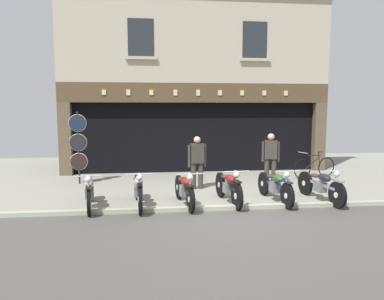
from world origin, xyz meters
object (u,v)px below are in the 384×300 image
salesman_left (197,160)px  shopkeeper_center (271,156)px  tyre_sign_pole (78,143)px  motorcycle_left (138,189)px  motorcycle_far_left (89,191)px  advert_board_far (283,129)px  advert_board_near (253,127)px  motorcycle_center_left (184,189)px  motorcycle_center_right (275,186)px  motorcycle_center (228,186)px  leaning_bicycle (315,167)px  motorcycle_right (321,185)px

salesman_left → shopkeeper_center: 2.44m
tyre_sign_pole → motorcycle_left: bearing=-56.4°
motorcycle_far_left → advert_board_far: 8.23m
advert_board_far → advert_board_near: bearing=-180.0°
motorcycle_center_left → motorcycle_center_right: bearing=175.4°
motorcycle_center → shopkeeper_center: shopkeeper_center is taller
leaning_bicycle → advert_board_far: bearing=3.0°
shopkeeper_center → motorcycle_right: bearing=117.1°
tyre_sign_pole → advert_board_near: bearing=16.6°
motorcycle_left → advert_board_far: bearing=-143.3°
advert_board_far → motorcycle_right: bearing=-98.8°
advert_board_far → leaning_bicycle: 2.15m
motorcycle_left → tyre_sign_pole: tyre_sign_pole is taller
salesman_left → leaning_bicycle: salesman_left is taller
motorcycle_left → advert_board_near: size_ratio=2.14×
motorcycle_far_left → salesman_left: 3.40m
advert_board_near → motorcycle_right: bearing=-84.8°
motorcycle_far_left → motorcycle_left: 1.17m
motorcycle_center_right → leaning_bicycle: bearing=-134.5°
shopkeeper_center → advert_board_near: size_ratio=1.64×
motorcycle_center_right → tyre_sign_pole: bearing=-32.9°
motorcycle_far_left → motorcycle_left: (1.17, -0.00, 0.02)m
motorcycle_far_left → motorcycle_right: 5.85m
leaning_bicycle → motorcycle_center: bearing=114.1°
motorcycle_far_left → motorcycle_center_right: (4.65, 0.07, 0.00)m
motorcycle_right → advert_board_far: bearing=-106.3°
motorcycle_left → shopkeeper_center: shopkeeper_center is taller
advert_board_far → leaning_bicycle: size_ratio=0.59×
salesman_left → leaning_bicycle: bearing=-170.0°
advert_board_near → shopkeeper_center: bearing=-93.6°
motorcycle_center → salesman_left: bearing=-78.2°
advert_board_near → motorcycle_far_left: bearing=-138.5°
salesman_left → motorcycle_left: bearing=40.1°
motorcycle_center_left → motorcycle_center: 1.13m
salesman_left → motorcycle_center_right: bearing=129.2°
motorcycle_left → shopkeeper_center: (4.08, 2.24, 0.45)m
leaning_bicycle → shopkeeper_center: bearing=99.3°
motorcycle_center_right → shopkeeper_center: 2.30m
salesman_left → motorcycle_right: bearing=141.8°
motorcycle_left → advert_board_far: 7.33m
advert_board_near → motorcycle_center_left: bearing=-122.8°
motorcycle_center → advert_board_near: 5.28m
motorcycle_left → motorcycle_center_left: motorcycle_left is taller
motorcycle_far_left → shopkeeper_center: 5.73m
motorcycle_center_right → advert_board_far: 5.23m
motorcycle_center_left → motorcycle_center: (1.13, 0.10, 0.01)m
motorcycle_left → advert_board_near: (4.24, 4.79, 1.22)m
motorcycle_right → tyre_sign_pole: tyre_sign_pole is taller
motorcycle_center_right → tyre_sign_pole: (-5.44, 2.87, 0.88)m
motorcycle_far_left → motorcycle_center_right: size_ratio=0.95×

